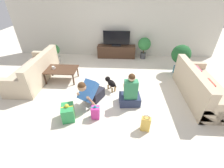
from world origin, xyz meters
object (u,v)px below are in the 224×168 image
(sofa_right, at_px, (200,88))
(gift_box_a, at_px, (68,112))
(gift_box_b, at_px, (95,112))
(gift_bag_a, at_px, (146,124))
(tv, at_px, (116,39))
(person_kneeling, at_px, (91,92))
(person_sitting, at_px, (130,94))
(mug, at_px, (53,68))
(dog, at_px, (110,82))
(coffee_table, at_px, (61,70))
(potted_plant_corner_left, at_px, (55,53))
(tv_console, at_px, (116,51))
(potted_plant_corner_right, at_px, (181,55))
(sofa_left, at_px, (35,72))
(potted_plant_back_right, at_px, (144,45))

(sofa_right, height_order, gift_box_a, sofa_right)
(gift_box_b, xyz_separation_m, gift_bag_a, (1.09, -0.30, 0.02))
(tv, height_order, person_kneeling, tv)
(person_sitting, height_order, gift_box_a, person_sitting)
(mug, bearing_deg, dog, -12.92)
(person_kneeling, bearing_deg, gift_box_b, -43.18)
(mug, bearing_deg, tv, 46.40)
(mug, bearing_deg, gift_box_b, -45.73)
(person_sitting, relative_size, gift_box_a, 2.18)
(coffee_table, height_order, potted_plant_corner_left, potted_plant_corner_left)
(tv_console, relative_size, gift_box_b, 4.32)
(tv_console, distance_m, gift_box_a, 3.73)
(coffee_table, bearing_deg, gift_box_a, -67.05)
(tv, height_order, potted_plant_corner_right, tv)
(tv_console, xyz_separation_m, potted_plant_corner_left, (-2.36, -0.62, 0.15))
(gift_bag_a, height_order, mug, mug)
(sofa_left, bearing_deg, mug, 91.81)
(potted_plant_back_right, bearing_deg, coffee_table, -145.59)
(gift_box_a, bearing_deg, tv, 74.88)
(dog, bearing_deg, tv_console, -130.18)
(coffee_table, distance_m, potted_plant_corner_left, 1.51)
(gift_box_b, bearing_deg, person_kneeling, 109.94)
(gift_box_b, bearing_deg, sofa_right, 19.16)
(sofa_left, relative_size, gift_bag_a, 5.55)
(tv_console, bearing_deg, sofa_left, -141.37)
(potted_plant_corner_left, bearing_deg, potted_plant_back_right, 9.36)
(tv_console, height_order, potted_plant_corner_right, potted_plant_corner_right)
(person_sitting, bearing_deg, gift_bag_a, 104.55)
(sofa_right, xyz_separation_m, gift_box_a, (-3.29, -0.98, -0.12))
(potted_plant_back_right, distance_m, gift_box_b, 3.82)
(person_sitting, distance_m, dog, 0.82)
(dog, bearing_deg, mug, -50.93)
(dog, relative_size, gift_box_b, 1.23)
(tv, xyz_separation_m, mug, (-1.89, -1.98, -0.32))
(gift_bag_a, bearing_deg, sofa_left, 150.34)
(tv, bearing_deg, person_sitting, -81.63)
(gift_box_a, bearing_deg, potted_plant_corner_right, 36.89)
(tv, distance_m, person_kneeling, 3.12)
(potted_plant_corner_left, distance_m, dog, 2.88)
(tv, height_order, gift_box_b, tv)
(tv, bearing_deg, potted_plant_corner_right, -29.79)
(person_kneeling, bearing_deg, person_sitting, 28.70)
(tv_console, distance_m, dog, 2.39)
(coffee_table, relative_size, potted_plant_corner_left, 1.41)
(gift_box_a, bearing_deg, person_kneeling, 52.23)
(sofa_left, xyz_separation_m, potted_plant_corner_right, (4.67, 0.76, 0.35))
(sofa_left, distance_m, tv_console, 3.20)
(tv_console, relative_size, potted_plant_corner_left, 2.19)
(tv, bearing_deg, potted_plant_back_right, -2.54)
(sofa_right, relative_size, gift_box_a, 4.92)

